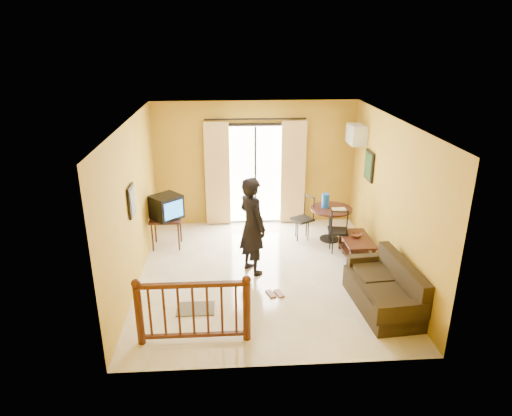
{
  "coord_description": "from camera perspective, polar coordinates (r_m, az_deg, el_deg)",
  "views": [
    {
      "loc": [
        -0.63,
        -7.38,
        4.12
      ],
      "look_at": [
        -0.13,
        0.2,
        1.22
      ],
      "focal_mm": 32.0,
      "sensor_mm": 36.0,
      "label": 1
    }
  ],
  "objects": [
    {
      "name": "bowl",
      "position": [
        9.1,
        12.42,
        -3.36
      ],
      "size": [
        0.21,
        0.21,
        0.06
      ],
      "primitive_type": "imported",
      "rotation": [
        0.0,
        0.0,
        -0.07
      ],
      "color": "brown",
      "rests_on": "coffee_table"
    },
    {
      "name": "water_jug",
      "position": [
        9.62,
        8.7,
        0.91
      ],
      "size": [
        0.16,
        0.16,
        0.3
      ],
      "primitive_type": "cylinder",
      "color": "blue",
      "rests_on": "dining_table"
    },
    {
      "name": "serving_tray",
      "position": [
        9.59,
        10.31,
        -0.15
      ],
      "size": [
        0.28,
        0.18,
        0.02
      ],
      "primitive_type": "cube",
      "rotation": [
        0.0,
        0.0,
        -0.01
      ],
      "color": "#E8E5C6",
      "rests_on": "dining_table"
    },
    {
      "name": "room_shell",
      "position": [
        7.79,
        1.07,
        2.83
      ],
      "size": [
        5.0,
        5.0,
        5.0
      ],
      "color": "white",
      "rests_on": "ground"
    },
    {
      "name": "coffee_table",
      "position": [
        9.12,
        12.43,
        -4.49
      ],
      "size": [
        0.53,
        0.96,
        0.42
      ],
      "color": "black",
      "rests_on": "ground"
    },
    {
      "name": "television",
      "position": [
        9.34,
        -11.13,
        0.14
      ],
      "size": [
        0.73,
        0.72,
        0.49
      ],
      "rotation": [
        0.0,
        0.0,
        0.73
      ],
      "color": "black",
      "rests_on": "tv_table"
    },
    {
      "name": "tv_table",
      "position": [
        9.46,
        -11.19,
        -1.68
      ],
      "size": [
        0.63,
        0.52,
        0.63
      ],
      "color": "black",
      "rests_on": "ground"
    },
    {
      "name": "doormat",
      "position": [
        7.53,
        -7.54,
        -12.37
      ],
      "size": [
        0.6,
        0.4,
        0.02
      ],
      "primitive_type": "cube",
      "rotation": [
        0.0,
        0.0,
        -0.0
      ],
      "color": "#595547",
      "rests_on": "ground"
    },
    {
      "name": "stair_balustrade",
      "position": [
        6.56,
        -7.88,
        -12.19
      ],
      "size": [
        1.63,
        0.13,
        1.04
      ],
      "color": "#471E0F",
      "rests_on": "ground"
    },
    {
      "name": "botanical_print",
      "position": [
        9.46,
        13.94,
        5.15
      ],
      "size": [
        0.05,
        0.5,
        0.6
      ],
      "color": "black",
      "rests_on": "room_shell"
    },
    {
      "name": "ground",
      "position": [
        8.48,
        0.99,
        -8.18
      ],
      "size": [
        5.0,
        5.0,
        0.0
      ],
      "primitive_type": "plane",
      "color": "beige",
      "rests_on": "ground"
    },
    {
      "name": "balcony_door",
      "position": [
        10.26,
        -0.08,
        4.29
      ],
      "size": [
        2.25,
        0.14,
        2.46
      ],
      "color": "black",
      "rests_on": "ground"
    },
    {
      "name": "dining_chairs",
      "position": [
        9.65,
        7.81,
        -4.57
      ],
      "size": [
        1.1,
        1.16,
        0.95
      ],
      "color": "black",
      "rests_on": "ground"
    },
    {
      "name": "air_conditioner",
      "position": [
        9.92,
        12.41,
        8.96
      ],
      "size": [
        0.31,
        0.6,
        0.4
      ],
      "color": "white",
      "rests_on": "room_shell"
    },
    {
      "name": "sandals",
      "position": [
        7.85,
        2.37,
        -10.65
      ],
      "size": [
        0.31,
        0.27,
        0.03
      ],
      "color": "brown",
      "rests_on": "ground"
    },
    {
      "name": "dining_table",
      "position": [
        9.71,
        9.35,
        -0.85
      ],
      "size": [
        0.86,
        0.86,
        0.72
      ],
      "color": "black",
      "rests_on": "ground"
    },
    {
      "name": "sofa",
      "position": [
        7.66,
        15.94,
        -9.91
      ],
      "size": [
        0.91,
        1.74,
        0.8
      ],
      "rotation": [
        0.0,
        0.0,
        0.09
      ],
      "color": "black",
      "rests_on": "ground"
    },
    {
      "name": "standing_person",
      "position": [
        8.17,
        -0.49,
        -2.25
      ],
      "size": [
        0.72,
        0.79,
        1.82
      ],
      "primitive_type": "imported",
      "rotation": [
        0.0,
        0.0,
        2.13
      ],
      "color": "black",
      "rests_on": "ground"
    },
    {
      "name": "picture_left",
      "position": [
        7.79,
        -15.28,
        0.87
      ],
      "size": [
        0.05,
        0.42,
        0.52
      ],
      "color": "black",
      "rests_on": "room_shell"
    }
  ]
}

